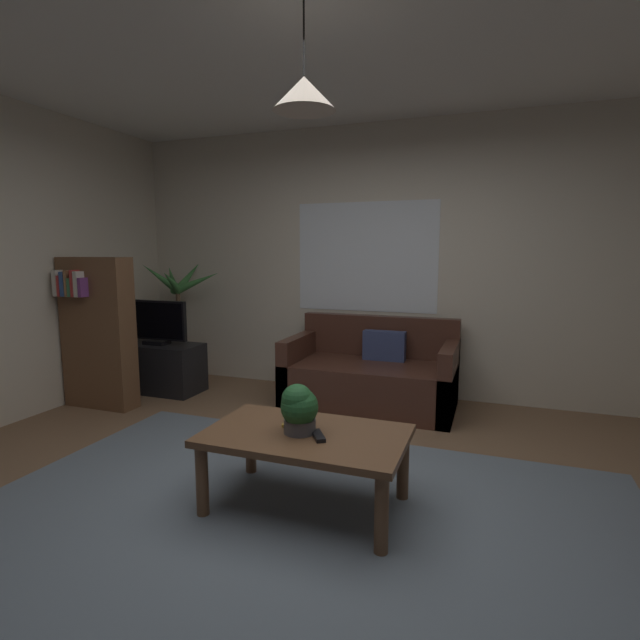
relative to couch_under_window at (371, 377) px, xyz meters
name	(u,v)px	position (x,y,z in m)	size (l,w,h in m)	color
floor	(302,513)	(0.10, -1.97, -0.28)	(5.71, 4.91, 0.02)	brown
rug	(287,530)	(0.10, -2.17, -0.27)	(3.71, 2.70, 0.01)	slate
wall_back	(395,261)	(0.10, 0.51, 1.08)	(5.83, 0.06, 2.70)	beige
window_pane	(366,257)	(-0.19, 0.48, 1.12)	(1.45, 0.01, 1.10)	white
couch_under_window	(371,377)	(0.00, 0.00, 0.00)	(1.55, 0.84, 0.82)	#47281E
coffee_table	(306,443)	(0.10, -1.91, 0.10)	(1.13, 0.68, 0.44)	brown
book_on_table_0	(297,424)	(0.01, -1.83, 0.18)	(0.16, 0.11, 0.02)	gold
remote_on_table_0	(318,436)	(0.19, -1.96, 0.18)	(0.05, 0.16, 0.02)	black
potted_plant_on_table	(299,407)	(0.07, -1.94, 0.32)	(0.21, 0.21, 0.28)	#4C4C51
tv_stand	(159,367)	(-2.21, -0.27, -0.02)	(0.90, 0.44, 0.50)	black
tv	(156,322)	(-2.21, -0.29, 0.46)	(0.72, 0.16, 0.46)	black
potted_palm_corner	(180,330)	(-2.23, 0.15, 0.30)	(0.87, 0.74, 1.37)	#B77051
bookshelf_corner	(97,331)	(-2.39, -0.88, 0.45)	(0.70, 0.31, 1.40)	brown
pendant_lamp	(304,93)	(0.10, -1.91, 1.97)	(0.33, 0.33, 0.54)	black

